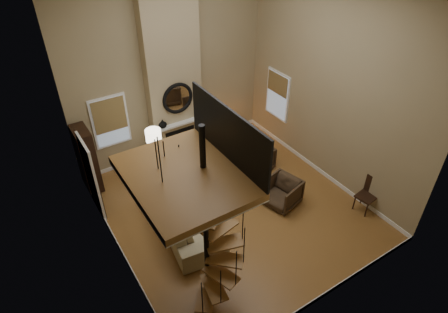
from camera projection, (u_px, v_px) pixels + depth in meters
ground at (232, 207)px, 10.11m from camera, size 6.00×6.50×0.01m
back_wall at (169, 67)px, 10.72m from camera, size 6.00×0.02×5.50m
front_wall at (344, 200)px, 6.27m from camera, size 6.00×0.02×5.50m
left_wall at (100, 159)px, 7.19m from camera, size 0.02×6.50×5.50m
right_wall at (331, 84)px, 9.80m from camera, size 0.02×6.50×5.50m
baseboard_back at (176, 147)px, 12.28m from camera, size 6.00×0.02×0.12m
baseboard_front at (320, 297)px, 7.86m from camera, size 6.00×0.02×0.12m
baseboard_left at (123, 254)px, 8.77m from camera, size 0.02×6.50×0.12m
baseboard_right at (316, 168)px, 11.37m from camera, size 0.02×6.50×0.12m
chimney_breast at (172, 69)px, 10.59m from camera, size 1.60×0.38×5.50m
hearth at (186, 158)px, 11.85m from camera, size 1.50×0.60×0.04m
firebox at (181, 139)px, 11.74m from camera, size 0.95×0.02×0.72m
mantel at (181, 124)px, 11.33m from camera, size 1.70×0.18×0.06m
mirror_frame at (178, 98)px, 10.90m from camera, size 0.94×0.10×0.94m
mirror_disc at (178, 98)px, 10.91m from camera, size 0.80×0.01×0.80m
vase_left at (163, 124)px, 11.03m from camera, size 0.24×0.24×0.25m
vase_right at (198, 114)px, 11.54m from camera, size 0.20×0.20×0.21m
window_back at (110, 121)px, 10.53m from camera, size 1.02×0.06×1.52m
window_right at (277, 94)px, 11.81m from camera, size 0.06×1.02×1.52m
entry_door at (92, 178)px, 9.43m from camera, size 0.10×1.05×2.16m
loft at (190, 172)px, 6.09m from camera, size 1.70×2.20×1.09m
spiral_stair at (206, 229)px, 7.06m from camera, size 1.47×1.47×4.06m
hutch at (87, 159)px, 10.23m from camera, size 0.39×0.82×1.84m
sofa at (183, 213)px, 9.36m from camera, size 1.49×2.98×0.83m
armchair_near at (259, 156)px, 11.35m from camera, size 0.85×0.83×0.76m
armchair_far at (283, 191)px, 10.09m from camera, size 1.04×1.02×0.78m
coffee_table at (227, 194)px, 10.09m from camera, size 1.27×0.84×0.44m
bowl at (226, 187)px, 10.00m from camera, size 0.35×0.35×0.09m
book at (241, 187)px, 10.04m from camera, size 0.25×0.31×0.03m
floor_lamp at (154, 140)px, 10.15m from camera, size 0.42×0.42×1.73m
accent_lamp at (226, 135)px, 12.51m from camera, size 0.14×0.14×0.48m
side_chair at (369, 193)px, 9.77m from camera, size 0.50×0.49×0.96m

